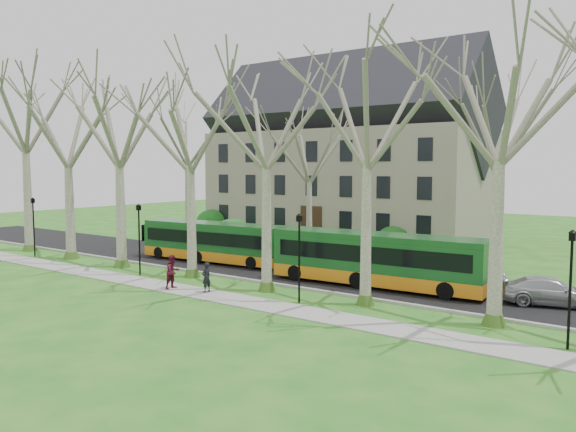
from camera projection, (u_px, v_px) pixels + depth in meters
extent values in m
plane|color=#22681D|center=(223.00, 284.00, 31.89)|extent=(120.00, 120.00, 0.00)
cube|color=gray|center=(191.00, 291.00, 29.88)|extent=(70.00, 2.00, 0.06)
cube|color=black|center=(281.00, 269.00, 36.31)|extent=(80.00, 8.00, 0.06)
cube|color=#A5A39E|center=(240.00, 279.00, 33.09)|extent=(80.00, 0.25, 0.14)
cube|color=gray|center=(346.00, 184.00, 54.28)|extent=(26.00, 12.00, 10.00)
cylinder|color=black|center=(34.00, 230.00, 41.49)|extent=(0.10, 0.10, 4.00)
cube|color=black|center=(33.00, 201.00, 41.31)|extent=(0.22, 0.22, 0.30)
cylinder|color=black|center=(139.00, 243.00, 34.44)|extent=(0.10, 0.10, 4.00)
cube|color=black|center=(139.00, 208.00, 34.25)|extent=(0.22, 0.22, 0.30)
cylinder|color=black|center=(299.00, 262.00, 27.38)|extent=(0.10, 0.10, 4.00)
cube|color=black|center=(299.00, 219.00, 27.20)|extent=(0.22, 0.22, 0.30)
cylinder|color=black|center=(570.00, 295.00, 20.33)|extent=(0.10, 0.10, 4.00)
cube|color=black|center=(573.00, 237.00, 20.14)|extent=(0.22, 0.22, 0.30)
ellipsoid|color=#185217|center=(183.00, 229.00, 50.86)|extent=(2.60, 2.60, 2.00)
ellipsoid|color=#185217|center=(232.00, 234.00, 47.33)|extent=(2.60, 2.60, 2.00)
ellipsoid|color=#185217|center=(383.00, 248.00, 39.10)|extent=(2.60, 2.60, 2.00)
ellipsoid|color=#185217|center=(468.00, 256.00, 35.57)|extent=(2.60, 2.60, 2.00)
ellipsoid|color=#185217|center=(213.00, 223.00, 56.86)|extent=(2.60, 2.60, 2.00)
ellipsoid|color=#185217|center=(394.00, 237.00, 45.10)|extent=(2.60, 2.60, 2.00)
imported|color=#A3A3A8|center=(551.00, 292.00, 26.73)|extent=(4.90, 3.18, 1.32)
imported|color=black|center=(206.00, 277.00, 29.54)|extent=(0.39, 0.58, 1.59)
imported|color=#501221|center=(173.00, 272.00, 30.42)|extent=(0.70, 0.89, 1.83)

